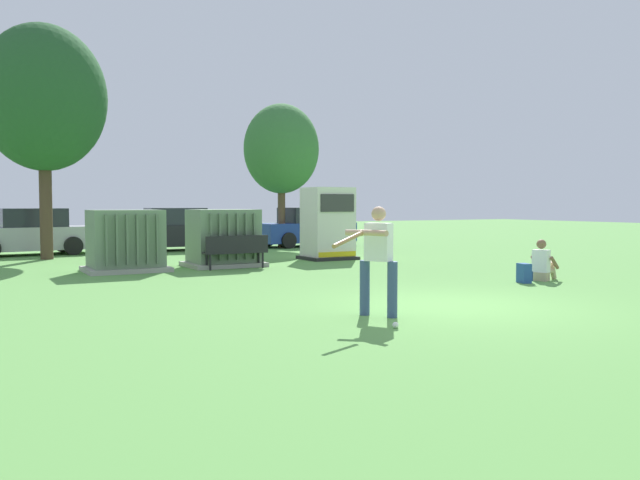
{
  "coord_description": "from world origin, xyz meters",
  "views": [
    {
      "loc": [
        -7.65,
        -9.07,
        1.79
      ],
      "look_at": [
        -0.71,
        3.5,
        1.0
      ],
      "focal_mm": 37.44,
      "sensor_mm": 36.0,
      "label": 1
    }
  ],
  "objects": [
    {
      "name": "tree_center_left",
      "position": [
        4.04,
        15.32,
        3.98
      ],
      "size": [
        3.03,
        3.03,
        5.8
      ],
      "color": "brown",
      "rests_on": "ground"
    },
    {
      "name": "parked_car_right_of_center",
      "position": [
        -0.3,
        15.89,
        0.75
      ],
      "size": [
        4.29,
        2.11,
        1.62
      ],
      "color": "black",
      "rests_on": "ground"
    },
    {
      "name": "transformer_mid_west",
      "position": [
        -0.9,
        8.86,
        0.79
      ],
      "size": [
        2.1,
        1.7,
        1.62
      ],
      "color": "#9E9B93",
      "rests_on": "ground"
    },
    {
      "name": "generator_enclosure",
      "position": [
        2.89,
        9.49,
        1.14
      ],
      "size": [
        1.6,
        1.4,
        2.3
      ],
      "color": "#262626",
      "rests_on": "ground"
    },
    {
      "name": "transformer_west",
      "position": [
        -3.67,
        8.74,
        0.79
      ],
      "size": [
        2.1,
        1.7,
        1.62
      ],
      "color": "#9E9B93",
      "rests_on": "ground"
    },
    {
      "name": "parked_car_rightmost",
      "position": [
        5.33,
        15.69,
        0.75
      ],
      "size": [
        4.32,
        2.17,
        1.62
      ],
      "color": "navy",
      "rests_on": "ground"
    },
    {
      "name": "sports_ball",
      "position": [
        -2.12,
        -1.3,
        0.04
      ],
      "size": [
        0.09,
        0.09,
        0.09
      ],
      "primitive_type": "sphere",
      "color": "white",
      "rests_on": "ground"
    },
    {
      "name": "tree_left",
      "position": [
        -5.02,
        13.82,
        5.11
      ],
      "size": [
        3.9,
        3.9,
        7.45
      ],
      "color": "#4C3828",
      "rests_on": "ground"
    },
    {
      "name": "seated_spectator",
      "position": [
        4.34,
        1.93,
        0.38
      ],
      "size": [
        0.79,
        0.65,
        0.96
      ],
      "color": "tan",
      "rests_on": "ground"
    },
    {
      "name": "parked_car_left_of_center",
      "position": [
        -5.31,
        16.07,
        0.75
      ],
      "size": [
        4.31,
        2.14,
        1.62
      ],
      "color": "#B2B2B7",
      "rests_on": "ground"
    },
    {
      "name": "backpack",
      "position": [
        3.61,
        1.78,
        0.21
      ],
      "size": [
        0.31,
        0.35,
        0.44
      ],
      "color": "#264C8C",
      "rests_on": "ground"
    },
    {
      "name": "batter",
      "position": [
        -1.82,
        -0.37,
        0.98
      ],
      "size": [
        1.49,
        1.08,
        1.74
      ],
      "color": "#384C75",
      "rests_on": "ground"
    },
    {
      "name": "park_bench",
      "position": [
        -0.89,
        7.92,
        0.54
      ],
      "size": [
        1.8,
        0.41,
        0.92
      ],
      "color": "black",
      "rests_on": "ground"
    },
    {
      "name": "ground_plane",
      "position": [
        0.0,
        0.0,
        0.0
      ],
      "size": [
        96.0,
        96.0,
        0.0
      ],
      "primitive_type": "plane",
      "color": "#5B9947"
    }
  ]
}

